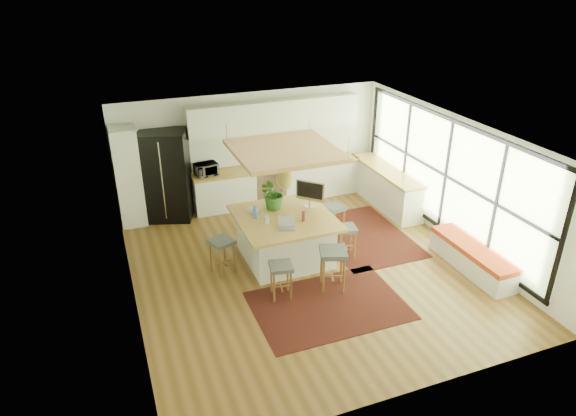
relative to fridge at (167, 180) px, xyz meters
name	(u,v)px	position (x,y,z in m)	size (l,w,h in m)	color
floor	(307,267)	(2.13, -3.20, -0.93)	(7.00, 7.00, 0.00)	brown
ceiling	(309,135)	(2.13, -3.20, 1.78)	(7.00, 7.00, 0.00)	white
wall_back	(251,148)	(2.13, 0.30, 0.42)	(6.50, 6.50, 0.00)	white
wall_front	(415,315)	(2.13, -6.70, 0.42)	(6.50, 6.50, 0.00)	white
wall_left	(126,235)	(-1.12, -3.20, 0.42)	(7.00, 7.00, 0.00)	white
wall_right	(453,181)	(5.38, -3.20, 0.42)	(7.00, 7.00, 0.00)	white
window_wall	(453,179)	(5.35, -3.20, 0.47)	(0.10, 6.20, 2.60)	black
pantry	(128,177)	(-0.82, -0.02, 0.20)	(0.55, 0.60, 2.25)	white
back_counter_base	(278,184)	(2.68, -0.02, -0.49)	(4.20, 0.60, 0.88)	white
back_counter_top	(277,166)	(2.68, -0.02, -0.03)	(4.24, 0.64, 0.05)	#AD883D
backsplash	(273,145)	(2.68, 0.28, 0.43)	(4.20, 0.02, 0.80)	white
upper_cabinets	(275,115)	(2.68, 0.12, 1.22)	(4.20, 0.34, 0.70)	white
range	(268,183)	(2.43, -0.02, -0.43)	(0.76, 0.62, 1.00)	#A5A5AA
right_counter_base	(386,188)	(5.06, -1.20, -0.49)	(0.60, 2.50, 0.88)	white
right_counter_top	(387,170)	(5.06, -1.20, -0.03)	(0.64, 2.54, 0.05)	#AD883D
window_bench	(472,258)	(5.08, -4.40, -0.68)	(0.52, 2.00, 0.50)	white
ceiling_panel	(285,164)	(1.83, -2.80, 1.12)	(1.86, 1.86, 0.80)	#AD883D
rug_near	(329,305)	(2.01, -4.48, -0.92)	(2.60, 1.80, 0.01)	black
rug_right	(363,236)	(3.77, -2.47, -0.92)	(1.80, 2.60, 0.01)	black
fridge	(167,180)	(0.00, 0.00, 0.00)	(1.04, 0.81, 2.08)	black
island	(285,237)	(1.86, -2.70, -0.46)	(1.85, 1.85, 0.93)	#AD883D
stool_near_left	(281,280)	(1.33, -3.92, -0.57)	(0.39, 0.39, 0.66)	#454C4D
stool_near_right	(332,271)	(2.29, -4.01, -0.57)	(0.47, 0.47, 0.80)	#454C4D
stool_right_front	(346,240)	(3.05, -3.04, -0.57)	(0.38, 0.38, 0.65)	#454C4D
stool_right_back	(334,219)	(3.22, -2.13, -0.57)	(0.40, 0.40, 0.68)	#454C4D
stool_left_side	(222,256)	(0.57, -2.77, -0.57)	(0.42, 0.42, 0.70)	#454C4D
laptop	(287,223)	(1.72, -3.19, 0.12)	(0.32, 0.34, 0.24)	#A5A5AA
monitor	(310,195)	(2.49, -2.46, 0.26)	(0.61, 0.22, 0.56)	#A5A5AA
microwave	(206,168)	(0.93, -0.01, 0.17)	(0.51, 0.28, 0.35)	#A5A5AA
island_plant	(274,196)	(1.81, -2.26, 0.27)	(0.61, 0.68, 0.53)	#1E4C19
island_bowl	(253,211)	(1.34, -2.28, 0.03)	(0.24, 0.24, 0.06)	white
island_bottle_0	(256,214)	(1.31, -2.60, 0.10)	(0.07, 0.07, 0.19)	blue
island_bottle_1	(268,219)	(1.46, -2.85, 0.10)	(0.07, 0.07, 0.19)	silver
island_bottle_2	(302,217)	(2.11, -3.00, 0.10)	(0.07, 0.07, 0.19)	maroon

